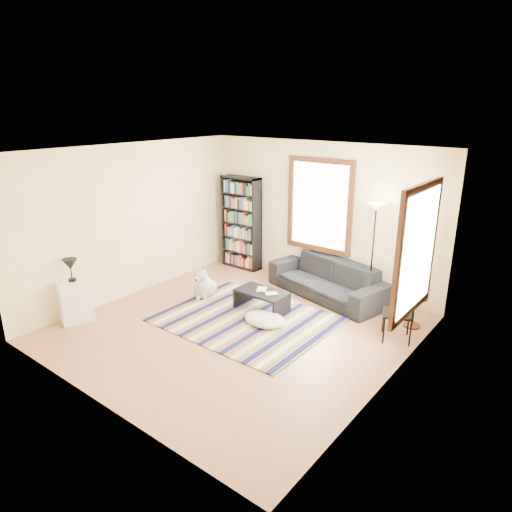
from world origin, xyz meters
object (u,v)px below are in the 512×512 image
Objects in this scene: floor_lamp at (372,256)px; white_cabinet at (75,301)px; sofa at (327,279)px; bookshelf at (241,223)px; coffee_table at (262,301)px; folding_chair at (398,314)px; floor_cushion at (265,319)px; side_table at (413,311)px; dog at (205,282)px.

floor_lamp reaches higher than white_cabinet.
bookshelf reaches higher than sofa.
coffee_table is 1.05× the size of folding_chair.
coffee_table is 1.25× the size of floor_cushion.
folding_chair reaches higher than coffee_table.
folding_chair is 1.23× the size of white_cabinet.
white_cabinet reaches higher than side_table.
dog is at bearing -126.38° from sofa.
bookshelf is 2.78× the size of floor_cushion.
bookshelf is 4.16m from folding_chair.
side_table is at bearing -20.18° from floor_lamp.
sofa reaches higher than coffee_table.
white_cabinet is 1.14× the size of dog.
bookshelf is at bearing 138.46° from coffee_table.
white_cabinet is (-2.20, -2.21, 0.17)m from coffee_table.
floor_lamp is at bearing 20.75° from sofa.
side_table is at bearing -7.20° from bookshelf.
bookshelf is 2.99m from floor_cushion.
folding_chair is at bearing 48.63° from white_cabinet.
folding_chair is (0.87, -0.92, -0.50)m from floor_lamp.
floor_cushion is at bearing 52.96° from white_cabinet.
bookshelf is at bearing 172.80° from side_table.
side_table reaches higher than floor_cushion.
coffee_table is at bearing -135.51° from floor_lamp.
floor_cushion is at bearing -47.07° from coffee_table.
sofa is 1.17× the size of bookshelf.
bookshelf is 4.12m from side_table.
coffee_table is at bearing -41.54° from bookshelf.
floor_lamp is (1.01, 1.76, 0.84)m from floor_cushion.
bookshelf is at bearing 140.07° from folding_chair.
coffee_table is 0.56m from floor_cushion.
side_table is at bearing 5.82° from sofa.
coffee_table is 2.31m from folding_chair.
coffee_table is 1.19m from dog.
coffee_table reaches higher than floor_cushion.
sofa is at bearing 129.40° from folding_chair.
floor_cushion is (2.10, -1.93, -0.91)m from bookshelf.
bookshelf is at bearing 176.87° from floor_lamp.
coffee_table is at bearing -156.14° from side_table.
bookshelf is at bearing 100.61° from white_cabinet.
floor_lamp is at bearing 60.24° from floor_cushion.
dog reaches higher than side_table.
white_cabinet is at bearing -134.79° from coffee_table.
dog is (-3.42, -0.64, -0.12)m from folding_chair.
sofa is 3.25× the size of floor_cushion.
sofa is 1.75m from side_table.
bookshelf is at bearing 88.78° from dog.
coffee_table is 3.12m from white_cabinet.
dog is (-2.55, -1.56, -0.62)m from floor_lamp.
sofa is 3.79× the size of dog.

